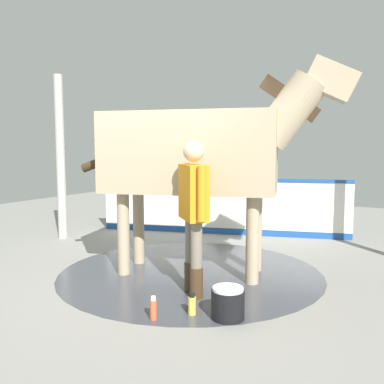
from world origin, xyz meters
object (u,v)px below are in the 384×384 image
at_px(bottle_shampoo, 192,305).
at_px(bottle_spray, 153,309).
at_px(wash_bucket, 228,303).
at_px(handler, 194,206).
at_px(horse, 200,152).

height_order(bottle_shampoo, bottle_spray, bottle_spray).
bearing_deg(bottle_spray, wash_bucket, 31.78).
xyz_separation_m(handler, bottle_spray, (0.00, -0.80, -0.90)).
xyz_separation_m(handler, wash_bucket, (0.61, -0.42, -0.85)).
relative_size(horse, bottle_shampoo, 15.82).
relative_size(handler, bottle_shampoo, 7.82).
height_order(handler, wash_bucket, handler).
height_order(handler, bottle_spray, handler).
xyz_separation_m(handler, bottle_shampoo, (0.27, -0.51, -0.90)).
distance_m(bottle_shampoo, bottle_spray, 0.39).
height_order(horse, handler, horse).
xyz_separation_m(wash_bucket, bottle_spray, (-0.61, -0.38, -0.05)).
xyz_separation_m(horse, handler, (0.33, -0.76, -0.60)).
bearing_deg(horse, bottle_spray, -94.02).
bearing_deg(handler, bottle_spray, 44.97).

